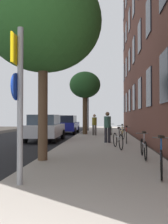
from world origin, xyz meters
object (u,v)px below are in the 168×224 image
bicycle_1 (144,148)px  pedestrian_1 (94,123)px  bicycle_0 (161,159)px  bicycle_4 (122,133)px  car_1 (67,124)px  car_0 (45,128)px  pedestrian_0 (107,125)px  bicycle_3 (126,136)px  bicycle_5 (110,131)px  traffic_light (87,105)px  tree_far (85,86)px  tree_near (43,23)px  bicycle_2 (118,140)px  sign_post (19,94)px

bicycle_1 → pedestrian_1: bearing=101.9°
bicycle_0 → bicycle_4: bicycle_0 is taller
car_1 → car_0: bearing=-92.4°
pedestrian_0 → bicycle_3: bearing=1.4°
bicycle_0 → bicycle_3: 7.20m
bicycle_0 → bicycle_5: size_ratio=1.01×
bicycle_1 → traffic_light: bearing=100.8°
tree_far → car_0: bearing=-113.8°
bicycle_3 → bicycle_5: size_ratio=1.00×
tree_far → bicycle_3: bearing=-66.8°
tree_near → tree_far: (0.38, 11.85, -0.53)m
bicycle_2 → bicycle_4: (0.50, 4.80, -0.01)m
bicycle_4 → car_1: size_ratio=0.39×
bicycle_2 → bicycle_4: 4.83m
bicycle_3 → pedestrian_0: (-1.00, -0.02, 0.59)m
sign_post → pedestrian_1: size_ratio=2.04×
sign_post → bicycle_5: 13.31m
sign_post → car_1: bearing=95.7°
tree_far → car_1: bearing=133.6°
sign_post → car_0: 10.17m
traffic_light → pedestrian_1: traffic_light is taller
traffic_light → bicycle_4: size_ratio=2.37×
sign_post → tree_near: 3.81m
bicycle_2 → bicycle_4: size_ratio=1.05×
tree_far → bicycle_4: bearing=-56.2°
tree_near → bicycle_1: size_ratio=3.66×
bicycle_3 → car_0: 5.12m
bicycle_0 → bicycle_4: size_ratio=1.02×
sign_post → bicycle_4: bearing=75.1°
pedestrian_0 → car_0: 4.19m
traffic_light → bicycle_2: 14.14m
bicycle_2 → bicycle_3: 2.47m
traffic_light → bicycle_4: traffic_light is taller
bicycle_2 → pedestrian_0: 2.48m
tree_near → bicycle_4: (3.05, 7.86, -4.07)m
bicycle_5 → car_1: (-3.80, 3.48, 0.35)m
bicycle_1 → pedestrian_1: size_ratio=1.05×
traffic_light → bicycle_5: 7.27m
bicycle_1 → pedestrian_1: (-2.08, 9.91, 0.55)m
tree_far → bicycle_3: (2.75, -6.39, -3.55)m
bicycle_1 → pedestrian_0: size_ratio=1.00×
bicycle_1 → bicycle_3: bicycle_3 is taller
bicycle_5 → bicycle_4: bearing=-74.4°
sign_post → tree_near: bearing=94.7°
bicycle_0 → bicycle_3: (-0.18, 7.20, -0.02)m
car_1 → bicycle_1: bearing=-70.2°
tree_near → traffic_light: bearing=89.4°
tree_far → bicycle_2: tree_far is taller
bicycle_2 → pedestrian_1: (-1.35, 7.51, 0.53)m
sign_post → pedestrian_1: sign_post is taller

